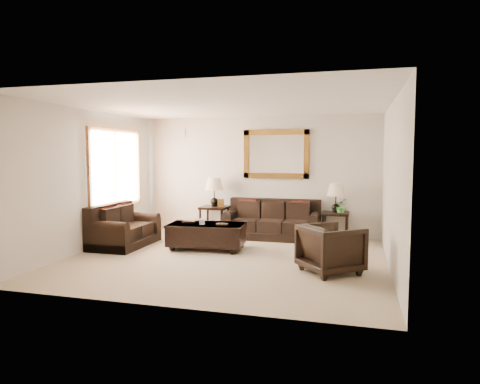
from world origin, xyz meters
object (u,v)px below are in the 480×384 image
(loveseat, at_px, (122,230))
(coffee_table, at_px, (207,233))
(end_table_left, at_px, (214,197))
(armchair, at_px, (331,246))
(end_table_right, at_px, (336,203))
(sofa, at_px, (272,224))

(loveseat, height_order, coffee_table, loveseat)
(end_table_left, height_order, coffee_table, end_table_left)
(loveseat, bearing_deg, armchair, -102.55)
(armchair, bearing_deg, end_table_right, -37.21)
(end_table_right, bearing_deg, sofa, -176.24)
(end_table_left, bearing_deg, end_table_right, 0.42)
(end_table_right, relative_size, armchair, 1.47)
(armchair, bearing_deg, end_table_left, 8.50)
(loveseat, bearing_deg, sofa, -59.86)
(end_table_right, bearing_deg, coffee_table, -146.85)
(coffee_table, bearing_deg, loveseat, 179.54)
(loveseat, height_order, end_table_left, end_table_left)
(end_table_left, bearing_deg, loveseat, -129.76)
(sofa, height_order, loveseat, same)
(loveseat, height_order, end_table_right, end_table_right)
(sofa, height_order, armchair, sofa)
(end_table_left, xyz_separation_m, armchair, (2.79, -2.61, -0.44))
(loveseat, bearing_deg, end_table_left, -39.76)
(end_table_right, distance_m, armchair, 2.66)
(sofa, relative_size, end_table_left, 1.57)
(loveseat, bearing_deg, end_table_right, -67.64)
(coffee_table, xyz_separation_m, armchair, (2.43, -1.08, 0.11))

